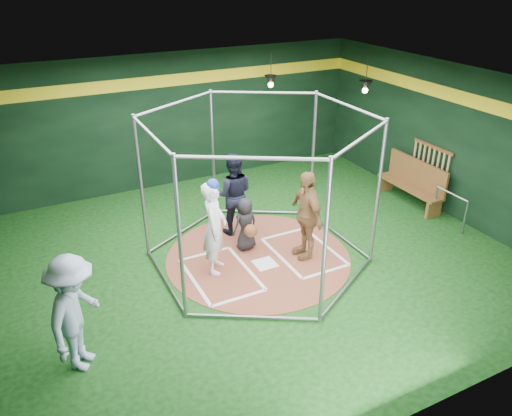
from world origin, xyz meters
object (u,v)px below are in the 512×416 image
batter_figure (214,226)px  umpire (233,194)px  visitor_leopard (306,215)px  dugout_bench (413,181)px

batter_figure → umpire: 1.57m
batter_figure → visitor_leopard: batter_figure is taller
umpire → dugout_bench: size_ratio=0.97×
umpire → dugout_bench: umpire is taller
visitor_leopard → umpire: 1.80m
visitor_leopard → dugout_bench: size_ratio=0.97×
batter_figure → umpire: size_ratio=1.04×
umpire → dugout_bench: bearing=-163.6°
batter_figure → dugout_bench: 5.64m
visitor_leopard → umpire: bearing=-146.8°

